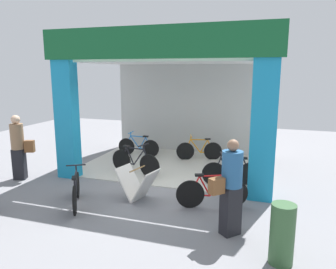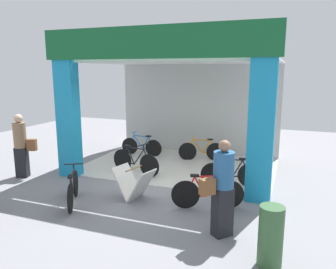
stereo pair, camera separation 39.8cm
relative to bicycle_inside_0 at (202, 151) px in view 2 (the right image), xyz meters
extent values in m
plane|color=gray|center=(-0.46, -2.75, -0.32)|extent=(19.11, 19.11, 0.00)
cube|color=beige|center=(-0.46, -0.86, -0.31)|extent=(5.56, 3.79, 0.02)
cube|color=#B7B7B2|center=(-0.46, 1.04, 1.24)|extent=(5.56, 0.12, 3.12)
cube|color=#198CBF|center=(-2.97, -2.75, 1.24)|extent=(0.55, 0.36, 3.12)
cube|color=#198CBF|center=(2.04, -2.75, 1.24)|extent=(0.55, 0.36, 3.12)
cube|color=#14592D|center=(-0.46, -2.90, 3.16)|extent=(5.76, 0.20, 0.73)
cube|color=silver|center=(-0.46, -0.86, 2.76)|extent=(5.56, 3.79, 0.06)
cylinder|color=black|center=(0.42, 0.15, -0.03)|extent=(0.56, 0.23, 0.58)
cylinder|color=black|center=(-0.42, -0.15, -0.03)|extent=(0.56, 0.23, 0.58)
cylinder|color=orange|center=(0.22, 0.08, -0.06)|extent=(0.38, 0.16, 0.07)
cylinder|color=orange|center=(0.14, 0.05, 0.13)|extent=(0.25, 0.11, 0.43)
cylinder|color=orange|center=(-0.12, -0.04, 0.14)|extent=(0.34, 0.15, 0.45)
cylinder|color=orange|center=(-0.01, 0.00, 0.35)|extent=(0.53, 0.22, 0.05)
cylinder|color=orange|center=(0.32, 0.12, 0.15)|extent=(0.19, 0.09, 0.39)
cylinder|color=orange|center=(-0.34, -0.12, 0.16)|extent=(0.17, 0.09, 0.40)
cylinder|color=orange|center=(-0.27, -0.09, 0.41)|extent=(0.06, 0.05, 0.12)
cylinder|color=orange|center=(-0.26, -0.09, 0.47)|extent=(0.16, 0.39, 0.03)
cube|color=black|center=(0.25, 0.09, 0.37)|extent=(0.19, 0.14, 0.04)
cylinder|color=black|center=(-1.63, -0.13, -0.04)|extent=(0.58, 0.04, 0.58)
cylinder|color=black|center=(-2.52, -0.14, -0.04)|extent=(0.58, 0.04, 0.58)
cylinder|color=blue|center=(-1.84, -0.13, -0.06)|extent=(0.39, 0.03, 0.07)
cylinder|color=blue|center=(-1.92, -0.13, 0.13)|extent=(0.25, 0.03, 0.43)
cylinder|color=blue|center=(-2.19, -0.14, 0.14)|extent=(0.35, 0.03, 0.45)
cylinder|color=blue|center=(-2.08, -0.14, 0.35)|extent=(0.55, 0.04, 0.05)
cylinder|color=blue|center=(-1.72, -0.13, 0.15)|extent=(0.19, 0.03, 0.39)
cylinder|color=blue|center=(-2.43, -0.14, 0.16)|extent=(0.17, 0.03, 0.40)
cylinder|color=blue|center=(-2.35, -0.14, 0.41)|extent=(0.05, 0.03, 0.12)
cylinder|color=blue|center=(-2.34, -0.14, 0.47)|extent=(0.03, 0.40, 0.03)
cube|color=black|center=(-1.81, -0.13, 0.37)|extent=(0.18, 0.09, 0.04)
cylinder|color=black|center=(-1.83, -1.90, 0.00)|extent=(0.63, 0.20, 0.64)
cylinder|color=black|center=(-0.88, -2.14, 0.00)|extent=(0.63, 0.20, 0.64)
cylinder|color=black|center=(-1.61, -1.95, -0.03)|extent=(0.43, 0.14, 0.08)
cylinder|color=black|center=(-1.52, -1.97, 0.18)|extent=(0.28, 0.10, 0.48)
cylinder|color=black|center=(-1.23, -2.05, 0.19)|extent=(0.39, 0.13, 0.50)
cylinder|color=black|center=(-1.35, -2.02, 0.42)|extent=(0.60, 0.18, 0.05)
cylinder|color=black|center=(-1.73, -1.92, 0.20)|extent=(0.21, 0.08, 0.43)
cylinder|color=black|center=(-0.97, -2.11, 0.21)|extent=(0.19, 0.08, 0.44)
cylinder|color=black|center=(-1.06, -2.09, 0.49)|extent=(0.06, 0.05, 0.13)
cylinder|color=black|center=(-1.07, -2.09, 0.56)|extent=(0.14, 0.44, 0.03)
cube|color=black|center=(-1.64, -1.94, 0.44)|extent=(0.21, 0.14, 0.05)
cylinder|color=black|center=(1.76, -1.92, -0.03)|extent=(0.58, 0.21, 0.59)
cylinder|color=black|center=(0.88, -2.19, -0.03)|extent=(0.58, 0.21, 0.59)
cylinder|color=black|center=(1.55, -1.99, -0.05)|extent=(0.39, 0.15, 0.08)
cylinder|color=black|center=(1.47, -2.01, 0.14)|extent=(0.26, 0.11, 0.45)
cylinder|color=black|center=(1.20, -2.09, 0.15)|extent=(0.36, 0.14, 0.46)
cylinder|color=black|center=(1.31, -2.06, 0.37)|extent=(0.55, 0.19, 0.05)
cylinder|color=black|center=(1.66, -1.95, 0.17)|extent=(0.20, 0.09, 0.40)
cylinder|color=black|center=(0.97, -2.16, 0.17)|extent=(0.18, 0.08, 0.41)
cylinder|color=black|center=(1.04, -2.14, 0.43)|extent=(0.06, 0.05, 0.12)
cylinder|color=black|center=(1.05, -2.13, 0.49)|extent=(0.15, 0.40, 0.03)
cube|color=black|center=(1.58, -1.98, 0.39)|extent=(0.20, 0.14, 0.04)
cylinder|color=black|center=(-1.45, -4.77, -0.03)|extent=(0.33, 0.54, 0.59)
cylinder|color=black|center=(-1.90, -3.98, -0.03)|extent=(0.33, 0.54, 0.59)
cylinder|color=black|center=(-1.55, -4.59, -0.05)|extent=(0.23, 0.36, 0.08)
cylinder|color=black|center=(-1.60, -4.51, 0.15)|extent=(0.16, 0.24, 0.45)
cylinder|color=black|center=(-1.74, -4.27, 0.15)|extent=(0.21, 0.33, 0.47)
cylinder|color=black|center=(-1.68, -4.37, 0.37)|extent=(0.31, 0.51, 0.05)
cylinder|color=black|center=(-1.50, -4.69, 0.17)|extent=(0.13, 0.19, 0.40)
cylinder|color=black|center=(-1.86, -4.06, 0.18)|extent=(0.12, 0.17, 0.41)
cylinder|color=black|center=(-1.82, -4.13, 0.44)|extent=(0.05, 0.06, 0.12)
cylinder|color=black|center=(-1.81, -4.14, 0.49)|extent=(0.37, 0.23, 0.03)
cube|color=black|center=(-1.54, -4.61, 0.39)|extent=(0.17, 0.20, 0.05)
cylinder|color=black|center=(0.67, -3.72, -0.02)|extent=(0.57, 0.26, 0.60)
cylinder|color=black|center=(1.53, -3.38, -0.02)|extent=(0.57, 0.26, 0.60)
cylinder|color=red|center=(0.87, -3.64, -0.04)|extent=(0.39, 0.18, 0.08)
cylinder|color=red|center=(0.95, -3.61, 0.15)|extent=(0.26, 0.13, 0.45)
cylinder|color=red|center=(1.22, -3.50, 0.16)|extent=(0.36, 0.17, 0.47)
cylinder|color=red|center=(1.11, -3.55, 0.38)|extent=(0.55, 0.24, 0.05)
cylinder|color=red|center=(0.76, -3.68, 0.17)|extent=(0.20, 0.10, 0.40)
cylinder|color=red|center=(1.45, -3.41, 0.18)|extent=(0.18, 0.10, 0.42)
cylinder|color=red|center=(1.37, -3.44, 0.44)|extent=(0.06, 0.05, 0.13)
cylinder|color=red|center=(1.36, -3.45, 0.50)|extent=(0.18, 0.40, 0.03)
cube|color=black|center=(0.84, -3.65, 0.40)|extent=(0.20, 0.15, 0.05)
cube|color=silver|center=(-0.76, -3.62, 0.04)|extent=(0.56, 0.63, 0.73)
cube|color=silver|center=(-0.35, -3.71, 0.04)|extent=(0.56, 0.63, 0.73)
cylinder|color=olive|center=(-0.56, -3.67, 0.40)|extent=(0.15, 0.54, 0.03)
cube|color=black|center=(-4.11, -3.35, 0.09)|extent=(0.36, 0.33, 0.83)
cylinder|color=#8C6B4C|center=(-4.11, -3.35, 0.84)|extent=(0.42, 0.42, 0.67)
sphere|color=#D8AD8C|center=(-4.11, -3.35, 1.28)|extent=(0.23, 0.23, 0.23)
cube|color=brown|center=(-3.82, -3.25, 0.57)|extent=(0.27, 0.21, 0.31)
cube|color=black|center=(1.62, -4.58, 0.12)|extent=(0.39, 0.40, 0.89)
cylinder|color=#26598C|center=(1.62, -4.58, 0.88)|extent=(0.51, 0.51, 0.63)
sphere|color=#8C664C|center=(1.62, -4.58, 1.29)|extent=(0.20, 0.20, 0.20)
cube|color=brown|center=(1.41, -4.82, 0.63)|extent=(0.28, 0.29, 0.27)
cylinder|color=#335933|center=(2.47, -5.25, 0.15)|extent=(0.36, 0.36, 0.94)
camera|label=1|loc=(2.28, -10.02, 2.54)|focal=34.96mm
camera|label=2|loc=(2.65, -9.89, 2.54)|focal=34.96mm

